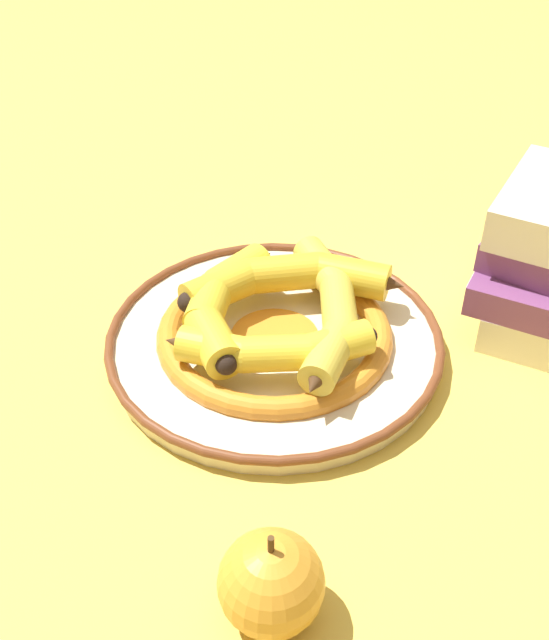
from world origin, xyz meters
TOP-DOWN VIEW (x-y plane):
  - ground_plane at (0.00, 0.00)m, footprint 2.80×2.80m
  - decorative_bowl at (0.04, 0.03)m, footprint 0.30×0.30m
  - banana_a at (-0.00, 0.01)m, footprint 0.11×0.16m
  - banana_b at (0.07, -0.00)m, footprint 0.14×0.14m
  - banana_c at (0.07, 0.07)m, footprint 0.15×0.17m
  - banana_d at (0.02, 0.08)m, footprint 0.15×0.17m
  - apple at (0.22, -0.15)m, footprint 0.07×0.07m

SIDE VIEW (x-z plane):
  - ground_plane at x=0.00m, z-range 0.00..0.00m
  - decorative_bowl at x=0.04m, z-range 0.00..0.03m
  - apple at x=0.22m, z-range -0.01..0.07m
  - banana_b at x=0.07m, z-range 0.03..0.06m
  - banana_c at x=0.07m, z-range 0.03..0.06m
  - banana_a at x=0.00m, z-range 0.03..0.06m
  - banana_d at x=0.02m, z-range 0.03..0.06m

